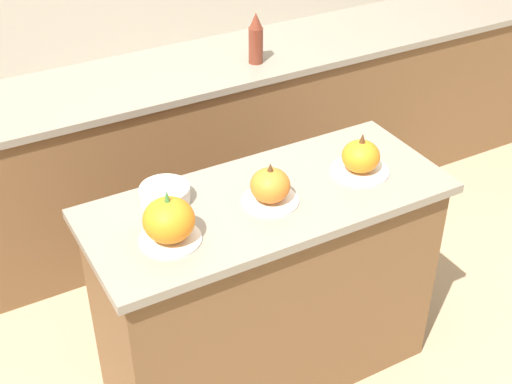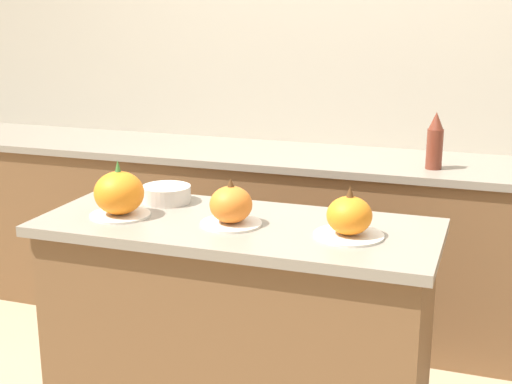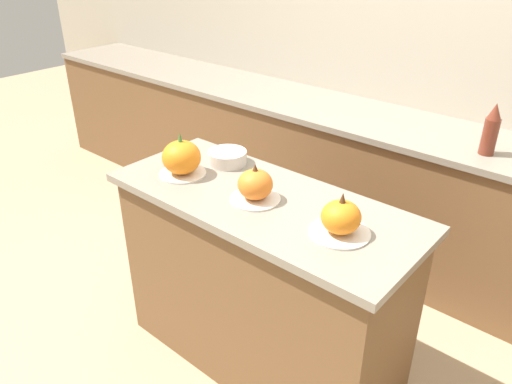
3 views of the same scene
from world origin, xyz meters
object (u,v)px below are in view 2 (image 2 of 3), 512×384
at_px(pumpkin_cake_left, 119,194).
at_px(pumpkin_cake_center, 231,207).
at_px(mixing_bowl, 167,194).
at_px(bottle_tall, 435,142).
at_px(pumpkin_cake_right, 349,218).

distance_m(pumpkin_cake_left, pumpkin_cake_center, 0.40).
relative_size(pumpkin_cake_left, mixing_bowl, 1.17).
relative_size(pumpkin_cake_center, mixing_bowl, 1.15).
relative_size(bottle_tall, mixing_bowl, 1.43).
height_order(pumpkin_cake_left, mixing_bowl, pumpkin_cake_left).
bearing_deg(pumpkin_cake_left, mixing_bowl, 71.13).
xyz_separation_m(pumpkin_cake_right, mixing_bowl, (-0.71, 0.17, -0.03)).
bearing_deg(mixing_bowl, pumpkin_cake_center, -29.07).
bearing_deg(mixing_bowl, pumpkin_cake_left, -108.87).
xyz_separation_m(pumpkin_cake_left, pumpkin_cake_right, (0.79, 0.04, -0.02)).
bearing_deg(pumpkin_cake_left, pumpkin_cake_right, 2.84).
relative_size(pumpkin_cake_right, mixing_bowl, 1.25).
distance_m(pumpkin_cake_left, bottle_tall, 1.46).
bearing_deg(bottle_tall, pumpkin_cake_right, -98.05).
xyz_separation_m(pumpkin_cake_right, bottle_tall, (0.15, 1.08, 0.06)).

